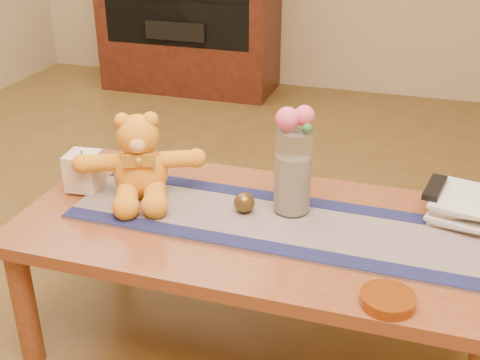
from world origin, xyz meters
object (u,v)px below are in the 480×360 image
(book_bottom, at_px, (432,208))
(tv_remote, at_px, (435,188))
(teddy_bear, at_px, (139,156))
(bronze_ball, at_px, (244,202))
(pillar_candle, at_px, (84,171))
(glass_vase, at_px, (293,171))
(amber_dish, at_px, (388,300))

(book_bottom, distance_m, tv_remote, 0.08)
(teddy_bear, height_order, bronze_ball, teddy_bear)
(pillar_candle, bearing_deg, teddy_bear, 5.42)
(book_bottom, bearing_deg, pillar_candle, -162.91)
(pillar_candle, relative_size, book_bottom, 0.54)
(glass_vase, height_order, tv_remote, glass_vase)
(bronze_ball, bearing_deg, teddy_bear, 177.12)
(pillar_candle, xyz_separation_m, glass_vase, (0.67, 0.05, 0.07))
(pillar_candle, relative_size, glass_vase, 0.46)
(bronze_ball, relative_size, amber_dish, 0.48)
(glass_vase, distance_m, bronze_ball, 0.17)
(teddy_bear, height_order, book_bottom, teddy_bear)
(bronze_ball, bearing_deg, pillar_candle, -179.90)
(teddy_bear, relative_size, bronze_ball, 6.04)
(pillar_candle, relative_size, bronze_ball, 1.90)
(tv_remote, bearing_deg, teddy_bear, -159.52)
(pillar_candle, distance_m, tv_remote, 1.09)
(book_bottom, distance_m, amber_dish, 0.51)
(pillar_candle, height_order, bronze_ball, pillar_candle)
(book_bottom, bearing_deg, bronze_ball, -153.59)
(pillar_candle, bearing_deg, tv_remote, 9.51)
(glass_vase, relative_size, bronze_ball, 4.10)
(teddy_bear, relative_size, tv_remote, 2.39)
(glass_vase, xyz_separation_m, bronze_ball, (-0.13, -0.05, -0.10))
(pillar_candle, xyz_separation_m, tv_remote, (1.08, 0.18, 0.02))
(teddy_bear, distance_m, pillar_candle, 0.21)
(teddy_bear, height_order, pillar_candle, teddy_bear)
(glass_vase, relative_size, tv_remote, 1.62)
(amber_dish, bearing_deg, pillar_candle, 162.43)
(teddy_bear, relative_size, pillar_candle, 3.18)
(teddy_bear, relative_size, glass_vase, 1.47)
(pillar_candle, height_order, amber_dish, pillar_candle)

